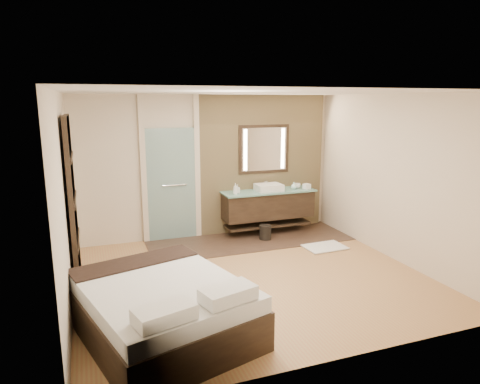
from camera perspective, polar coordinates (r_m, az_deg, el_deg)
name	(u,v)px	position (r m, az deg, el deg)	size (l,w,h in m)	color
floor	(252,277)	(6.53, 1.57, -11.23)	(5.00, 5.00, 0.00)	#AA7047
tile_strip	(250,240)	(8.13, 1.37, -6.42)	(3.80, 1.30, 0.01)	#36241D
stone_wall	(263,164)	(8.55, 3.06, 3.76)	(2.60, 0.08, 2.70)	tan
vanity	(268,205)	(8.44, 3.78, -1.69)	(1.85, 0.55, 0.88)	black
mirror_unit	(264,149)	(8.47, 3.23, 5.72)	(1.06, 0.04, 0.96)	black
frosted_door	(171,180)	(8.05, -9.16, 1.61)	(1.10, 0.12, 2.70)	#B7E8E4
shoji_partition	(73,202)	(6.33, -21.39, -1.30)	(0.06, 1.20, 2.40)	black
bed	(163,308)	(5.02, -10.27, -14.99)	(2.08, 2.35, 0.77)	black
bath_mat	(325,247)	(7.87, 11.25, -7.19)	(0.72, 0.50, 0.02)	white
waste_bin	(265,233)	(8.14, 3.39, -5.42)	(0.23, 0.23, 0.28)	black
tissue_box	(307,186)	(8.61, 8.89, 0.75)	(0.12, 0.12, 0.10)	white
soap_bottle_a	(235,189)	(8.01, -0.62, 0.43)	(0.08, 0.08, 0.21)	white
soap_bottle_b	(237,189)	(8.12, -0.37, 0.44)	(0.07, 0.07, 0.16)	#B2B2B2
soap_bottle_c	(294,186)	(8.55, 7.19, 0.86)	(0.11, 0.11, 0.14)	#C2F4F4
cup	(297,186)	(8.64, 7.65, 0.82)	(0.12, 0.12, 0.10)	white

